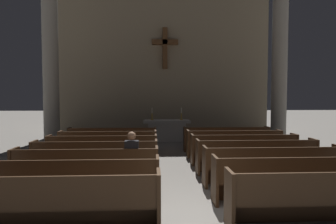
{
  "coord_description": "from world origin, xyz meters",
  "views": [
    {
      "loc": [
        -0.66,
        -4.62,
        2.13
      ],
      "look_at": [
        0.0,
        8.18,
        1.45
      ],
      "focal_mm": 31.54,
      "sensor_mm": 36.0,
      "label": 1
    }
  ],
  "objects_px": {
    "candlestick_right": "(181,116)",
    "pew_right_row_3": "(273,166)",
    "column_left_second": "(51,61)",
    "lone_worshipper": "(132,158)",
    "pew_right_row_1": "(328,198)",
    "pew_right_row_5": "(244,149)",
    "column_right_second": "(280,62)",
    "candlestick_left": "(152,116)",
    "pew_left_row_2": "(73,182)",
    "pew_right_row_6": "(234,143)",
    "pew_left_row_6": "(108,144)",
    "altar": "(167,130)",
    "pew_right_row_7": "(226,139)",
    "pew_right_row_4": "(256,156)",
    "pew_left_row_4": "(96,158)",
    "pew_left_row_3": "(86,168)",
    "pew_right_row_2": "(295,179)",
    "pew_left_row_5": "(103,150)",
    "pew_left_row_1": "(54,203)",
    "pew_left_row_7": "(113,140)"
  },
  "relations": [
    {
      "from": "candlestick_right",
      "to": "pew_right_row_3",
      "type": "bearing_deg",
      "value": -78.18
    },
    {
      "from": "column_left_second",
      "to": "lone_worshipper",
      "type": "distance_m",
      "value": 8.23
    },
    {
      "from": "pew_right_row_1",
      "to": "pew_right_row_5",
      "type": "bearing_deg",
      "value": 90.0
    },
    {
      "from": "column_right_second",
      "to": "candlestick_left",
      "type": "distance_m",
      "value": 6.42
    },
    {
      "from": "pew_left_row_2",
      "to": "pew_right_row_6",
      "type": "xyz_separation_m",
      "value": [
        4.4,
        4.48,
        0.0
      ]
    },
    {
      "from": "pew_right_row_3",
      "to": "pew_right_row_5",
      "type": "xyz_separation_m",
      "value": [
        0.0,
        2.24,
        0.0
      ]
    },
    {
      "from": "pew_left_row_6",
      "to": "candlestick_left",
      "type": "distance_m",
      "value": 4.16
    },
    {
      "from": "pew_left_row_2",
      "to": "candlestick_right",
      "type": "xyz_separation_m",
      "value": [
        2.9,
        8.29,
        0.72
      ]
    },
    {
      "from": "altar",
      "to": "column_left_second",
      "type": "bearing_deg",
      "value": -173.22
    },
    {
      "from": "pew_right_row_3",
      "to": "candlestick_right",
      "type": "distance_m",
      "value": 7.36
    },
    {
      "from": "pew_left_row_2",
      "to": "pew_right_row_3",
      "type": "height_order",
      "value": "same"
    },
    {
      "from": "pew_right_row_7",
      "to": "pew_right_row_4",
      "type": "bearing_deg",
      "value": -90.0
    },
    {
      "from": "pew_left_row_4",
      "to": "lone_worshipper",
      "type": "distance_m",
      "value": 1.52
    },
    {
      "from": "candlestick_right",
      "to": "altar",
      "type": "bearing_deg",
      "value": 180.0
    },
    {
      "from": "pew_left_row_3",
      "to": "pew_right_row_2",
      "type": "distance_m",
      "value": 4.54
    },
    {
      "from": "pew_right_row_1",
      "to": "pew_right_row_3",
      "type": "distance_m",
      "value": 2.24
    },
    {
      "from": "pew_left_row_3",
      "to": "pew_left_row_4",
      "type": "bearing_deg",
      "value": 90.0
    },
    {
      "from": "pew_left_row_2",
      "to": "pew_right_row_1",
      "type": "relative_size",
      "value": 1.0
    },
    {
      "from": "pew_right_row_1",
      "to": "pew_right_row_4",
      "type": "distance_m",
      "value": 3.36
    },
    {
      "from": "pew_left_row_4",
      "to": "altar",
      "type": "distance_m",
      "value": 6.44
    },
    {
      "from": "pew_left_row_3",
      "to": "altar",
      "type": "xyz_separation_m",
      "value": [
        2.2,
        7.17,
        0.06
      ]
    },
    {
      "from": "pew_right_row_4",
      "to": "pew_left_row_2",
      "type": "bearing_deg",
      "value": -153.03
    },
    {
      "from": "pew_left_row_3",
      "to": "column_right_second",
      "type": "xyz_separation_m",
      "value": [
        7.37,
        6.55,
        3.23
      ]
    },
    {
      "from": "pew_right_row_1",
      "to": "pew_right_row_5",
      "type": "height_order",
      "value": "same"
    },
    {
      "from": "pew_right_row_4",
      "to": "pew_left_row_3",
      "type": "bearing_deg",
      "value": -165.73
    },
    {
      "from": "altar",
      "to": "candlestick_right",
      "type": "bearing_deg",
      "value": 0.0
    },
    {
      "from": "candlestick_right",
      "to": "lone_worshipper",
      "type": "xyz_separation_m",
      "value": [
        -1.85,
        -7.13,
        -0.5
      ]
    },
    {
      "from": "pew_left_row_4",
      "to": "pew_right_row_5",
      "type": "relative_size",
      "value": 1.0
    },
    {
      "from": "pew_left_row_4",
      "to": "pew_right_row_6",
      "type": "bearing_deg",
      "value": 26.97
    },
    {
      "from": "pew_left_row_2",
      "to": "pew_left_row_3",
      "type": "xyz_separation_m",
      "value": [
        0.0,
        1.12,
        0.0
      ]
    },
    {
      "from": "pew_left_row_4",
      "to": "pew_right_row_3",
      "type": "distance_m",
      "value": 4.54
    },
    {
      "from": "pew_left_row_2",
      "to": "pew_right_row_6",
      "type": "height_order",
      "value": "same"
    },
    {
      "from": "pew_left_row_5",
      "to": "altar",
      "type": "distance_m",
      "value": 5.4
    },
    {
      "from": "column_right_second",
      "to": "candlestick_right",
      "type": "bearing_deg",
      "value": 172.17
    },
    {
      "from": "pew_right_row_2",
      "to": "altar",
      "type": "bearing_deg",
      "value": 104.87
    },
    {
      "from": "pew_right_row_7",
      "to": "column_left_second",
      "type": "height_order",
      "value": "column_left_second"
    },
    {
      "from": "pew_right_row_6",
      "to": "candlestick_right",
      "type": "relative_size",
      "value": 5.66
    },
    {
      "from": "pew_left_row_4",
      "to": "pew_right_row_7",
      "type": "relative_size",
      "value": 1.0
    },
    {
      "from": "pew_left_row_4",
      "to": "lone_worshipper",
      "type": "xyz_separation_m",
      "value": [
        1.05,
        -1.08,
        0.22
      ]
    },
    {
      "from": "pew_right_row_1",
      "to": "lone_worshipper",
      "type": "bearing_deg",
      "value": 145.77
    },
    {
      "from": "pew_right_row_2",
      "to": "column_right_second",
      "type": "distance_m",
      "value": 8.84
    },
    {
      "from": "pew_right_row_4",
      "to": "column_left_second",
      "type": "height_order",
      "value": "column_left_second"
    },
    {
      "from": "pew_left_row_1",
      "to": "pew_left_row_7",
      "type": "bearing_deg",
      "value": 90.0
    },
    {
      "from": "pew_right_row_5",
      "to": "candlestick_right",
      "type": "bearing_deg",
      "value": 106.93
    },
    {
      "from": "pew_right_row_6",
      "to": "pew_right_row_2",
      "type": "bearing_deg",
      "value": -90.0
    },
    {
      "from": "pew_right_row_2",
      "to": "candlestick_right",
      "type": "relative_size",
      "value": 5.66
    },
    {
      "from": "pew_left_row_6",
      "to": "pew_right_row_2",
      "type": "relative_size",
      "value": 1.0
    },
    {
      "from": "pew_right_row_7",
      "to": "pew_right_row_6",
      "type": "bearing_deg",
      "value": -90.0
    },
    {
      "from": "pew_left_row_7",
      "to": "altar",
      "type": "bearing_deg",
      "value": 50.72
    },
    {
      "from": "pew_left_row_3",
      "to": "pew_left_row_1",
      "type": "bearing_deg",
      "value": -90.0
    }
  ]
}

